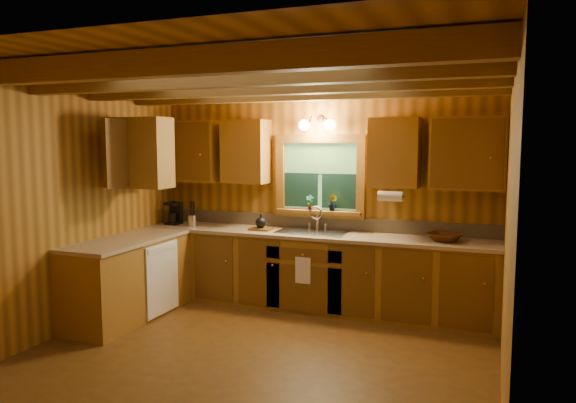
% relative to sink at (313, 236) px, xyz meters
% --- Properties ---
extents(room, '(4.20, 4.20, 4.20)m').
position_rel_sink_xyz_m(room, '(0.00, -1.60, 0.44)').
color(room, brown).
rests_on(room, ground).
extents(ceiling_beams, '(4.20, 2.54, 0.18)m').
position_rel_sink_xyz_m(ceiling_beams, '(0.00, -1.60, 1.63)').
color(ceiling_beams, brown).
rests_on(ceiling_beams, room).
extents(base_cabinets, '(4.20, 2.22, 0.86)m').
position_rel_sink_xyz_m(base_cabinets, '(-0.49, -0.32, -0.43)').
color(base_cabinets, '#8B5E21').
rests_on(base_cabinets, ground).
extents(countertop, '(4.20, 2.24, 0.04)m').
position_rel_sink_xyz_m(countertop, '(-0.48, -0.31, 0.02)').
color(countertop, tan).
rests_on(countertop, base_cabinets).
extents(backsplash, '(4.20, 0.02, 0.16)m').
position_rel_sink_xyz_m(backsplash, '(0.00, 0.28, 0.12)').
color(backsplash, tan).
rests_on(backsplash, room).
extents(dishwasher_panel, '(0.02, 0.60, 0.80)m').
position_rel_sink_xyz_m(dishwasher_panel, '(-1.47, -0.92, -0.43)').
color(dishwasher_panel, white).
rests_on(dishwasher_panel, base_cabinets).
extents(upper_cabinets, '(4.19, 1.77, 0.78)m').
position_rel_sink_xyz_m(upper_cabinets, '(-0.56, -0.18, 0.98)').
color(upper_cabinets, '#8B5E21').
rests_on(upper_cabinets, room).
extents(window, '(1.12, 0.08, 1.00)m').
position_rel_sink_xyz_m(window, '(0.00, 0.26, 0.67)').
color(window, brown).
rests_on(window, room).
extents(window_sill, '(1.06, 0.14, 0.04)m').
position_rel_sink_xyz_m(window_sill, '(0.00, 0.22, 0.26)').
color(window_sill, brown).
rests_on(window_sill, room).
extents(wall_sconce, '(0.45, 0.21, 0.17)m').
position_rel_sink_xyz_m(wall_sconce, '(0.00, 0.14, 1.31)').
color(wall_sconce, black).
rests_on(wall_sconce, room).
extents(paper_towel_roll, '(0.27, 0.11, 0.11)m').
position_rel_sink_xyz_m(paper_towel_roll, '(0.92, -0.07, 0.51)').
color(paper_towel_roll, white).
rests_on(paper_towel_roll, upper_cabinets).
extents(dish_towel, '(0.18, 0.01, 0.30)m').
position_rel_sink_xyz_m(dish_towel, '(0.00, -0.34, -0.34)').
color(dish_towel, white).
rests_on(dish_towel, base_cabinets).
extents(sink, '(0.82, 0.48, 0.43)m').
position_rel_sink_xyz_m(sink, '(0.00, 0.00, 0.00)').
color(sink, silver).
rests_on(sink, countertop).
extents(coffee_maker, '(0.16, 0.21, 0.29)m').
position_rel_sink_xyz_m(coffee_maker, '(-1.88, -0.01, 0.19)').
color(coffee_maker, black).
rests_on(coffee_maker, countertop).
extents(utensil_crock, '(0.11, 0.11, 0.32)m').
position_rel_sink_xyz_m(utensil_crock, '(-1.58, -0.09, 0.12)').
color(utensil_crock, silver).
rests_on(utensil_crock, countertop).
extents(cutting_board, '(0.27, 0.19, 0.02)m').
position_rel_sink_xyz_m(cutting_board, '(-0.64, -0.05, 0.06)').
color(cutting_board, brown).
rests_on(cutting_board, countertop).
extents(teakettle, '(0.13, 0.13, 0.17)m').
position_rel_sink_xyz_m(teakettle, '(-0.64, -0.05, 0.13)').
color(teakettle, black).
rests_on(teakettle, cutting_board).
extents(wicker_basket, '(0.45, 0.45, 0.09)m').
position_rel_sink_xyz_m(wicker_basket, '(1.50, -0.02, 0.09)').
color(wicker_basket, '#48230C').
rests_on(wicker_basket, countertop).
extents(potted_plant_left, '(0.10, 0.07, 0.18)m').
position_rel_sink_xyz_m(potted_plant_left, '(-0.10, 0.19, 0.38)').
color(potted_plant_left, brown).
rests_on(potted_plant_left, window_sill).
extents(potted_plant_right, '(0.13, 0.12, 0.20)m').
position_rel_sink_xyz_m(potted_plant_right, '(0.18, 0.22, 0.38)').
color(potted_plant_right, brown).
rests_on(potted_plant_right, window_sill).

